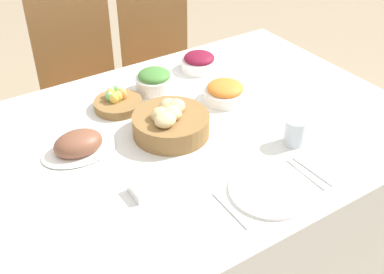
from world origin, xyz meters
TOP-DOWN VIEW (x-y plane):
  - ground_plane at (0.00, 0.00)m, footprint 12.00×12.00m
  - dining_table at (0.00, 0.00)m, footprint 1.76×1.18m
  - chair_far_right at (0.48, 0.96)m, footprint 0.45×0.45m
  - chair_far_center at (-0.01, 0.96)m, footprint 0.46×0.46m
  - bread_basket at (-0.04, 0.02)m, footprint 0.28×0.28m
  - egg_basket at (-0.12, 0.29)m, footprint 0.19×0.19m
  - ham_platter at (-0.36, 0.10)m, footprint 0.26×0.19m
  - beet_salad_bowl at (0.33, 0.39)m, footprint 0.16×0.16m
  - carrot_bowl at (0.27, 0.10)m, footprint 0.17×0.17m
  - green_salad_bowl at (0.07, 0.33)m, footprint 0.16×0.16m
  - dinner_plate at (0.06, -0.42)m, footprint 0.26×0.26m
  - fork at (-0.10, -0.42)m, footprint 0.01×0.18m
  - knife at (0.21, -0.42)m, footprint 0.01×0.18m
  - spoon at (0.24, -0.42)m, footprint 0.01×0.18m
  - drinking_cup at (0.30, -0.27)m, footprint 0.08×0.08m
  - butter_dish at (-0.25, -0.21)m, footprint 0.13×0.08m

SIDE VIEW (x-z plane):
  - ground_plane at x=0.00m, z-range 0.00..0.00m
  - dining_table at x=0.00m, z-range 0.00..0.76m
  - chair_far_right at x=0.48m, z-range 0.03..1.01m
  - chair_far_center at x=-0.01m, z-range 0.03..1.01m
  - fork at x=-0.10m, z-range 0.76..0.77m
  - knife at x=0.21m, z-range 0.76..0.77m
  - spoon at x=0.24m, z-range 0.76..0.77m
  - dinner_plate at x=0.06m, z-range 0.76..0.77m
  - butter_dish at x=-0.25m, z-range 0.76..0.79m
  - egg_basket at x=-0.12m, z-range 0.75..0.83m
  - ham_platter at x=-0.36m, z-range 0.75..0.83m
  - beet_salad_bowl at x=0.33m, z-range 0.76..0.84m
  - carrot_bowl at x=0.27m, z-range 0.76..0.84m
  - green_salad_bowl at x=0.07m, z-range 0.76..0.86m
  - drinking_cup at x=0.30m, z-range 0.76..0.86m
  - bread_basket at x=-0.04m, z-range 0.75..0.87m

